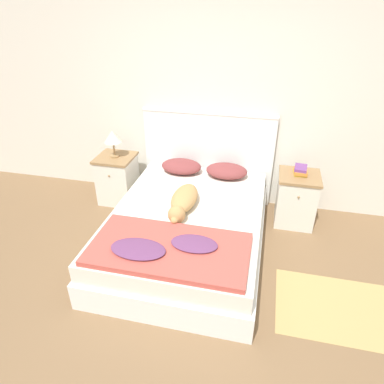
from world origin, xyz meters
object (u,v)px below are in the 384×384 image
at_px(nightstand_right, 296,199).
at_px(pillow_left, 181,166).
at_px(bed, 187,230).
at_px(book_stack, 301,170).
at_px(nightstand_left, 118,179).
at_px(dog, 183,201).
at_px(table_lamp, 113,137).
at_px(pillow_right, 227,171).

xyz_separation_m(nightstand_right, pillow_left, (-1.35, 0.07, 0.22)).
bearing_deg(bed, book_stack, 35.51).
distance_m(nightstand_left, book_stack, 2.19).
relative_size(dog, book_stack, 3.86).
bearing_deg(book_stack, dog, -147.43).
distance_m(book_stack, table_lamp, 2.17).
xyz_separation_m(nightstand_right, book_stack, (-0.00, 0.03, 0.34)).
xyz_separation_m(nightstand_left, pillow_left, (0.81, 0.07, 0.22)).
bearing_deg(table_lamp, nightstand_left, -90.00).
xyz_separation_m(bed, pillow_right, (0.27, 0.81, 0.31)).
bearing_deg(book_stack, nightstand_right, -87.86).
bearing_deg(book_stack, bed, -144.49).
distance_m(pillow_left, pillow_right, 0.54).
xyz_separation_m(bed, nightstand_left, (-1.08, 0.74, 0.08)).
relative_size(bed, nightstand_right, 3.39).
height_order(bed, table_lamp, table_lamp).
relative_size(nightstand_right, table_lamp, 1.86).
xyz_separation_m(nightstand_right, pillow_right, (-0.81, 0.07, 0.22)).
bearing_deg(dog, pillow_left, 106.05).
bearing_deg(pillow_right, nightstand_right, -5.08).
relative_size(pillow_left, book_stack, 2.43).
xyz_separation_m(pillow_right, dog, (-0.32, -0.76, 0.00)).
bearing_deg(dog, table_lamp, 146.05).
relative_size(bed, table_lamp, 6.31).
xyz_separation_m(bed, nightstand_right, (1.08, 0.74, 0.08)).
bearing_deg(nightstand_left, book_stack, 0.85).
relative_size(bed, nightstand_left, 3.39).
height_order(nightstand_right, pillow_left, pillow_left).
height_order(bed, pillow_left, pillow_left).
distance_m(nightstand_right, book_stack, 0.34).
distance_m(nightstand_left, table_lamp, 0.54).
relative_size(nightstand_left, pillow_right, 1.26).
distance_m(nightstand_left, dog, 1.26).
bearing_deg(book_stack, nightstand_left, -179.15).
bearing_deg(nightstand_right, pillow_left, 176.95).
height_order(nightstand_right, pillow_right, pillow_right).
bearing_deg(book_stack, pillow_right, 177.17).
distance_m(nightstand_right, pillow_right, 0.84).
distance_m(bed, book_stack, 1.39).
bearing_deg(bed, nightstand_right, 34.34).
height_order(bed, book_stack, book_stack).
height_order(dog, table_lamp, table_lamp).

